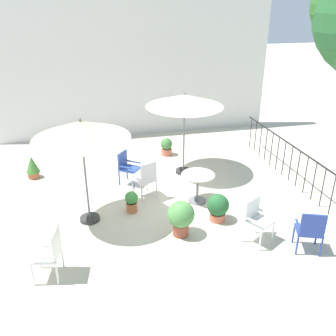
{
  "coord_description": "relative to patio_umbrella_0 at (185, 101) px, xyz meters",
  "views": [
    {
      "loc": [
        -1.89,
        -7.78,
        4.58
      ],
      "look_at": [
        0.0,
        0.19,
        0.81
      ],
      "focal_mm": 39.97,
      "sensor_mm": 36.0,
      "label": 1
    }
  ],
  "objects": [
    {
      "name": "potted_plant_4",
      "position": [
        0.07,
        -2.59,
        -1.73
      ],
      "size": [
        0.49,
        0.49,
        0.64
      ],
      "color": "#CA644B",
      "rests_on": "ground"
    },
    {
      "name": "potted_plant_1",
      "position": [
        -1.74,
        -1.78,
        -1.79
      ],
      "size": [
        0.31,
        0.31,
        0.51
      ],
      "color": "#B96038",
      "rests_on": "ground"
    },
    {
      "name": "potted_plant_2",
      "position": [
        -0.87,
        -2.94,
        -1.62
      ],
      "size": [
        0.57,
        0.57,
        0.78
      ],
      "color": "#964933",
      "rests_on": "ground"
    },
    {
      "name": "potted_plant_0",
      "position": [
        -0.17,
        1.38,
        -1.78
      ],
      "size": [
        0.37,
        0.37,
        0.55
      ],
      "color": "#BE664C",
      "rests_on": "ground"
    },
    {
      "name": "cafe_table_0",
      "position": [
        -0.11,
        -1.66,
        -1.56
      ],
      "size": [
        0.8,
        0.8,
        0.72
      ],
      "color": "silver",
      "rests_on": "ground"
    },
    {
      "name": "potted_plant_3",
      "position": [
        -4.12,
        0.62,
        -1.73
      ],
      "size": [
        0.37,
        0.37,
        0.64
      ],
      "color": "#B75C3D",
      "rests_on": "ground"
    },
    {
      "name": "villa_facade",
      "position": [
        -0.76,
        3.72,
        0.29
      ],
      "size": [
        9.65,
        0.3,
        4.72
      ],
      "primitive_type": "cube",
      "color": "silver",
      "rests_on": "ground"
    },
    {
      "name": "patio_chair_4",
      "position": [
        0.56,
        -3.47,
        -1.53
      ],
      "size": [
        0.65,
        0.63,
        0.91
      ],
      "color": "white",
      "rests_on": "ground"
    },
    {
      "name": "patio_umbrella_0",
      "position": [
        0.0,
        0.0,
        0.0
      ],
      "size": [
        2.07,
        2.07,
        2.31
      ],
      "color": "#2D2D2D",
      "rests_on": "ground"
    },
    {
      "name": "terrace_railing",
      "position": [
        2.66,
        -1.51,
        -1.39
      ],
      "size": [
        0.03,
        6.11,
        1.01
      ],
      "color": "black",
      "rests_on": "ground"
    },
    {
      "name": "patio_umbrella_1",
      "position": [
        -2.71,
        -1.93,
        0.05
      ],
      "size": [
        2.01,
        2.01,
        2.38
      ],
      "color": "#2D2D2D",
      "rests_on": "ground"
    },
    {
      "name": "patio_chair_3",
      "position": [
        -3.41,
        -3.66,
        -1.51
      ],
      "size": [
        0.53,
        0.56,
        0.97
      ],
      "color": "white",
      "rests_on": "ground"
    },
    {
      "name": "ground_plane",
      "position": [
        -0.76,
        -1.51,
        -2.07
      ],
      "size": [
        60.0,
        60.0,
        0.0
      ],
      "primitive_type": "plane",
      "color": "beige"
    },
    {
      "name": "patio_chair_1",
      "position": [
        -1.28,
        -1.22,
        -1.5
      ],
      "size": [
        0.6,
        0.59,
        0.99
      ],
      "color": "silver",
      "rests_on": "ground"
    },
    {
      "name": "patio_chair_0",
      "position": [
        1.39,
        -4.08,
        -1.54
      ],
      "size": [
        0.61,
        0.58,
        0.92
      ],
      "color": "#293E92",
      "rests_on": "ground"
    },
    {
      "name": "patio_chair_2",
      "position": [
        -1.63,
        -0.3,
        -1.56
      ],
      "size": [
        0.64,
        0.64,
        0.88
      ],
      "color": "#2C4695",
      "rests_on": "ground"
    }
  ]
}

